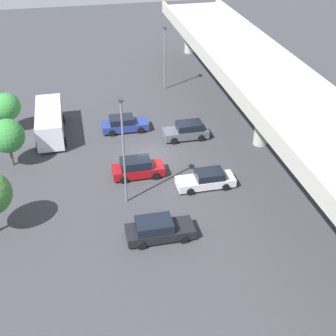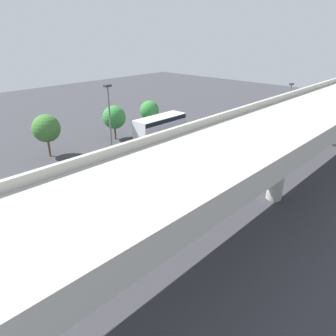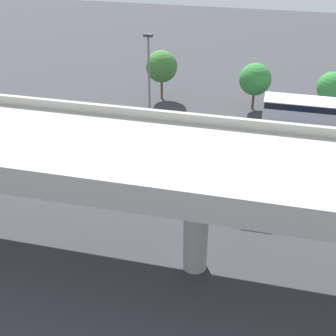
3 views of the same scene
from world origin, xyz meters
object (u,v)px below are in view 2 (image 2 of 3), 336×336
object	(u,v)px
parked_car_3	(168,188)
tree_front_centre	(114,117)
parked_car_0	(199,144)
lamp_post_mid_lot	(288,108)
parked_car_1	(227,162)
parked_car_4	(81,190)
lamp_post_near_aisle	(110,126)
parked_car_2	(149,163)
tree_front_left	(149,110)
tree_front_far_right	(46,128)
shuttle_bus	(160,125)

from	to	relation	value
parked_car_3	tree_front_centre	size ratio (longest dim) A/B	1.09
parked_car_0	lamp_post_mid_lot	xyz separation A→B (m)	(-9.65, 6.28, 3.70)
parked_car_1	parked_car_4	world-z (taller)	parked_car_1
parked_car_0	lamp_post_near_aisle	size ratio (longest dim) A/B	0.52
tree_front_centre	lamp_post_mid_lot	bearing A→B (deg)	129.65
parked_car_2	parked_car_4	size ratio (longest dim) A/B	0.90
parked_car_0	parked_car_3	distance (m)	12.57
lamp_post_mid_lot	tree_front_left	xyz separation A→B (m)	(7.08, -17.59, -1.83)
lamp_post_mid_lot	tree_front_far_right	bearing A→B (deg)	-36.97
parked_car_2	tree_front_left	xyz separation A→B (m)	(-11.13, -11.29, 1.80)
parked_car_1	lamp_post_near_aisle	bearing A→B (deg)	51.49
tree_front_left	tree_front_centre	world-z (taller)	tree_front_centre
parked_car_3	tree_front_centre	distance (m)	17.63
tree_front_centre	tree_front_far_right	world-z (taller)	tree_front_far_right
parked_car_1	tree_front_far_right	size ratio (longest dim) A/B	0.90
shuttle_bus	tree_front_centre	distance (m)	6.26
parked_car_2	parked_car_3	size ratio (longest dim) A/B	0.91
parked_car_1	tree_front_centre	xyz separation A→B (m)	(1.53, -16.48, 2.18)
parked_car_2	parked_car_1	bearing A→B (deg)	44.29
tree_front_far_right	parked_car_1	bearing A→B (deg)	122.18
parked_car_3	tree_front_left	world-z (taller)	tree_front_left
parked_car_3	tree_front_left	bearing A→B (deg)	-39.94
shuttle_bus	tree_front_left	world-z (taller)	tree_front_left
parked_car_1	parked_car_3	size ratio (longest dim) A/B	0.90
parked_car_3	lamp_post_near_aisle	distance (m)	8.21
parked_car_0	parked_car_2	size ratio (longest dim) A/B	1.06
parked_car_3	lamp_post_mid_lot	size ratio (longest dim) A/B	0.65
lamp_post_near_aisle	lamp_post_mid_lot	bearing A→B (deg)	160.30
lamp_post_near_aisle	tree_front_centre	world-z (taller)	lamp_post_near_aisle
parked_car_3	shuttle_bus	size ratio (longest dim) A/B	0.62
lamp_post_near_aisle	parked_car_0	bearing A→B (deg)	173.01
lamp_post_mid_lot	tree_front_centre	xyz separation A→B (m)	(14.06, -16.97, -1.46)
parked_car_2	tree_front_far_right	xyz separation A→B (m)	(5.02, -11.18, 2.51)
parked_car_2	shuttle_bus	size ratio (longest dim) A/B	0.56
parked_car_0	tree_front_far_right	size ratio (longest dim) A/B	0.96
parked_car_0	tree_front_left	bearing A→B (deg)	167.18
parked_car_2	lamp_post_mid_lot	distance (m)	19.60
parked_car_1	tree_front_left	xyz separation A→B (m)	(-5.45, -17.10, 1.81)
tree_front_far_right	lamp_post_mid_lot	bearing A→B (deg)	143.03
parked_car_2	lamp_post_near_aisle	xyz separation A→B (m)	(3.46, -1.45, 4.39)
parked_car_1	parked_car_0	bearing A→B (deg)	-26.43
lamp_post_mid_lot	tree_front_far_right	size ratio (longest dim) A/B	1.54
shuttle_bus	tree_front_far_right	size ratio (longest dim) A/B	1.62
parked_car_3	parked_car_1	bearing A→B (deg)	-93.01
parked_car_0	parked_car_2	distance (m)	8.56
parked_car_1	lamp_post_near_aisle	world-z (taller)	lamp_post_near_aisle
shuttle_bus	tree_front_centre	bearing A→B (deg)	146.06
tree_front_far_right	tree_front_left	bearing A→B (deg)	-179.61
parked_car_3	parked_car_2	bearing A→B (deg)	-27.69
tree_front_centre	parked_car_0	bearing A→B (deg)	112.43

